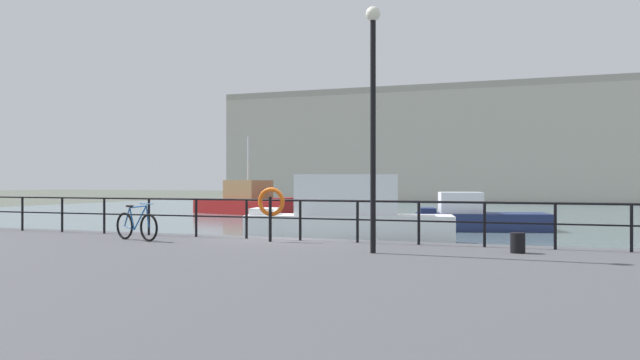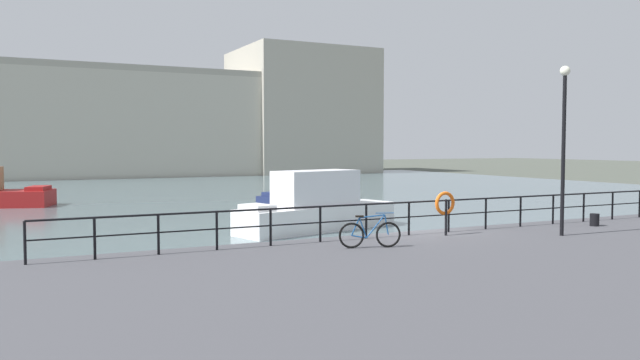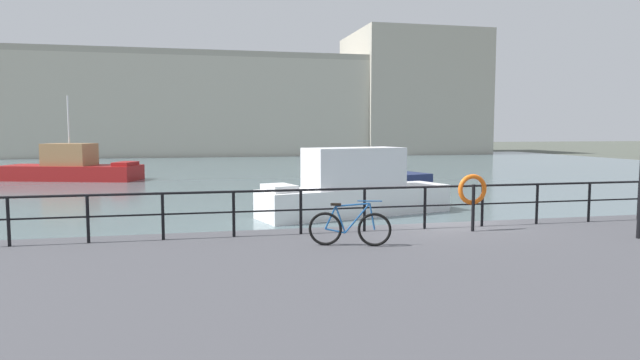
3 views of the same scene
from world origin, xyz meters
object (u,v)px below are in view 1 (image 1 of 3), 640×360
Objects in this scene: quay_lamp_post at (373,98)px; life_ring_stand at (271,204)px; harbor_building at (577,141)px; moored_blue_motorboat at (347,217)px; moored_cabin_cruiser at (476,218)px; mooring_bollard at (518,243)px; moored_harbor_tender at (249,202)px; parked_bicycle at (136,226)px.

life_ring_stand is at bearing 152.27° from quay_lamp_post.
harbor_building reaches higher than moored_blue_motorboat.
quay_lamp_post reaches higher than moored_cabin_cruiser.
moored_blue_motorboat is 10.85m from mooring_bollard.
moored_harbor_tender is 32.91m from quay_lamp_post.
moored_cabin_cruiser is 14.57× the size of mooring_bollard.
moored_harbor_tender is at bearing 118.64° from life_ring_stand.
moored_blue_motorboat is 4.60× the size of parked_bicycle.
harbor_building is 144.59× the size of mooring_bollard.
moored_blue_motorboat is at bearing -35.23° from moored_harbor_tender.
quay_lamp_post reaches higher than moored_blue_motorboat.
moored_cabin_cruiser is at bearing -127.86° from moored_blue_motorboat.
mooring_bollard is 0.08× the size of quay_lamp_post.
harbor_building is 7.07× the size of moored_harbor_tender.
mooring_bollard is (-0.39, -61.56, -5.55)m from harbor_building.
harbor_building is at bearing -111.68° from moored_cabin_cruiser.
moored_harbor_tender is 22.61m from moored_blue_motorboat.
life_ring_stand is 0.26× the size of quay_lamp_post.
mooring_bollard is at bearing 20.80° from parked_bicycle.
moored_cabin_cruiser is at bearing -94.82° from harbor_building.
parked_bicycle is 0.32× the size of quay_lamp_post.
parked_bicycle is at bearing 174.16° from quay_lamp_post.
moored_harbor_tender is at bearing -68.49° from moored_blue_motorboat.
harbor_building is at bearing 89.64° from mooring_bollard.
parked_bicycle is at bearing 53.32° from moored_cabin_cruiser.
quay_lamp_post is (6.68, -0.68, 2.96)m from parked_bicycle.
moored_cabin_cruiser is at bearing -12.04° from moored_harbor_tender.
moored_blue_motorboat is at bearing 112.32° from quay_lamp_post.
parked_bicycle reaches higher than mooring_bollard.
life_ring_stand is (-6.18, 0.54, 0.75)m from mooring_bollard.
moored_harbor_tender is 6.44× the size of life_ring_stand.
harbor_building is 9.93× the size of moored_cabin_cruiser.
moored_blue_motorboat is 9.32m from parked_bicycle.
harbor_building is 45.54× the size of life_ring_stand.
life_ring_stand is (-6.57, -61.02, -4.79)m from harbor_building.
moored_harbor_tender is 1.15× the size of moored_blue_motorboat.
moored_blue_motorboat is at bearing -97.75° from harbor_building.
moored_cabin_cruiser is 18.28m from parked_bicycle.
mooring_bollard is 6.25m from life_ring_stand.
harbor_building reaches higher than moored_cabin_cruiser.
harbor_building is 61.81m from mooring_bollard.
harbor_building reaches higher than quay_lamp_post.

